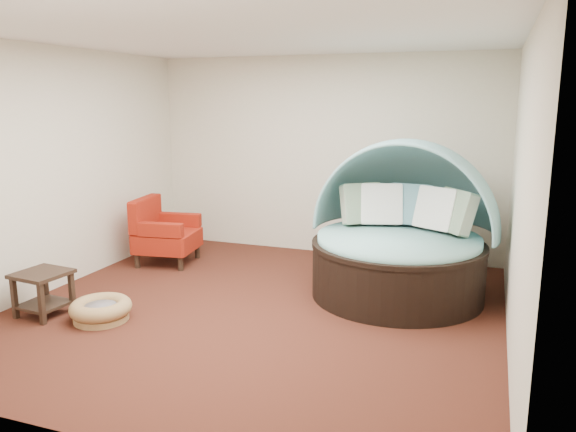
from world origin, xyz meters
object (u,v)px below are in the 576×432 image
(canopy_daybed, at_px, (402,223))
(side_table, at_px, (43,287))
(red_armchair, at_px, (163,233))
(pet_basket, at_px, (101,310))

(canopy_daybed, xyz_separation_m, side_table, (-3.34, -1.95, -0.52))
(red_armchair, height_order, side_table, red_armchair)
(side_table, bearing_deg, canopy_daybed, 30.25)
(pet_basket, height_order, side_table, side_table)
(red_armchair, distance_m, side_table, 2.08)
(side_table, bearing_deg, pet_basket, 7.24)
(pet_basket, xyz_separation_m, red_armchair, (-0.52, 2.00, 0.30))
(canopy_daybed, height_order, red_armchair, canopy_daybed)
(pet_basket, relative_size, red_armchair, 0.82)
(pet_basket, distance_m, side_table, 0.67)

